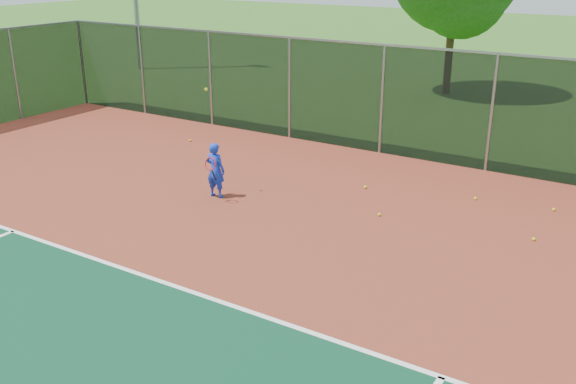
% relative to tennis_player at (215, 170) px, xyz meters
% --- Properties ---
extents(court_apron, '(30.00, 20.00, 0.02)m').
position_rel_tennis_player_xyz_m(court_apron, '(4.73, -4.76, -0.66)').
color(court_apron, maroon).
rests_on(court_apron, ground).
extents(fence_back, '(30.00, 0.06, 3.03)m').
position_rel_tennis_player_xyz_m(fence_back, '(4.73, 5.24, 0.89)').
color(fence_back, black).
rests_on(fence_back, court_apron).
extents(tennis_player, '(0.59, 0.58, 2.50)m').
position_rel_tennis_player_xyz_m(tennis_player, '(0.00, 0.00, 0.00)').
color(tennis_player, '#1637CE').
rests_on(tennis_player, court_apron).
extents(practice_ball_1, '(0.07, 0.07, 0.07)m').
position_rel_tennis_player_xyz_m(practice_ball_1, '(6.79, 1.39, -0.62)').
color(practice_ball_1, yellow).
rests_on(practice_ball_1, court_apron).
extents(practice_ball_2, '(0.07, 0.07, 0.07)m').
position_rel_tennis_player_xyz_m(practice_ball_2, '(5.15, 2.98, -0.62)').
color(practice_ball_2, yellow).
rests_on(practice_ball_2, court_apron).
extents(practice_ball_3, '(0.07, 0.07, 0.07)m').
position_rel_tennis_player_xyz_m(practice_ball_3, '(3.69, 0.93, -0.62)').
color(practice_ball_3, yellow).
rests_on(practice_ball_3, court_apron).
extents(practice_ball_4, '(0.07, 0.07, 0.07)m').
position_rel_tennis_player_xyz_m(practice_ball_4, '(2.69, 2.34, -0.62)').
color(practice_ball_4, yellow).
rests_on(practice_ball_4, court_apron).
extents(practice_ball_6, '(0.07, 0.07, 0.07)m').
position_rel_tennis_player_xyz_m(practice_ball_6, '(6.81, 3.23, -0.62)').
color(practice_ball_6, yellow).
rests_on(practice_ball_6, court_apron).
extents(practice_ball_7, '(0.07, 0.07, 0.07)m').
position_rel_tennis_player_xyz_m(practice_ball_7, '(-3.55, 3.25, -0.62)').
color(practice_ball_7, yellow).
rests_on(practice_ball_7, court_apron).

